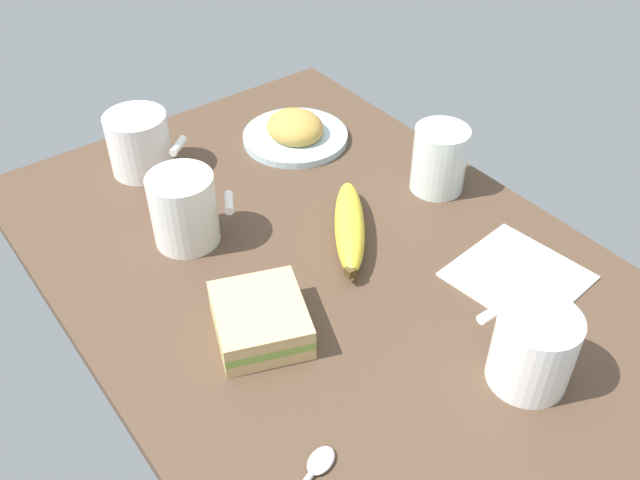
# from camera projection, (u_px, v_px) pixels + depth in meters

# --- Properties ---
(tabletop) EXTENTS (0.90, 0.64, 0.02)m
(tabletop) POSITION_uv_depth(u_px,v_px,m) (320.00, 263.00, 0.94)
(tabletop) COLOR #4C3828
(tabletop) RESTS_ON ground
(plate_of_food) EXTENTS (0.17, 0.17, 0.05)m
(plate_of_food) POSITION_uv_depth(u_px,v_px,m) (295.00, 132.00, 1.14)
(plate_of_food) COLOR silver
(plate_of_food) RESTS_ON tabletop
(coffee_mug_black) EXTENTS (0.09, 0.11, 0.10)m
(coffee_mug_black) POSITION_uv_depth(u_px,v_px,m) (184.00, 208.00, 0.93)
(coffee_mug_black) COLOR white
(coffee_mug_black) RESTS_ON tabletop
(coffee_mug_milky) EXTENTS (0.11, 0.09, 0.09)m
(coffee_mug_milky) POSITION_uv_depth(u_px,v_px,m) (533.00, 348.00, 0.75)
(coffee_mug_milky) COLOR white
(coffee_mug_milky) RESTS_ON tabletop
(coffee_mug_spare) EXTENTS (0.11, 0.11, 0.09)m
(coffee_mug_spare) POSITION_uv_depth(u_px,v_px,m) (139.00, 142.00, 1.06)
(coffee_mug_spare) COLOR white
(coffee_mug_spare) RESTS_ON tabletop
(sandwich_main) EXTENTS (0.14, 0.14, 0.04)m
(sandwich_main) POSITION_uv_depth(u_px,v_px,m) (260.00, 320.00, 0.81)
(sandwich_main) COLOR #DBB77A
(sandwich_main) RESTS_ON tabletop
(glass_of_milk) EXTENTS (0.08, 0.08, 0.10)m
(glass_of_milk) POSITION_uv_depth(u_px,v_px,m) (439.00, 161.00, 1.02)
(glass_of_milk) COLOR silver
(glass_of_milk) RESTS_ON tabletop
(banana) EXTENTS (0.18, 0.15, 0.04)m
(banana) POSITION_uv_depth(u_px,v_px,m) (350.00, 226.00, 0.95)
(banana) COLOR yellow
(banana) RESTS_ON tabletop
(spoon) EXTENTS (0.06, 0.12, 0.01)m
(spoon) POSITION_uv_depth(u_px,v_px,m) (308.00, 479.00, 0.68)
(spoon) COLOR silver
(spoon) RESTS_ON tabletop
(paper_napkin) EXTENTS (0.16, 0.16, 0.00)m
(paper_napkin) POSITION_uv_depth(u_px,v_px,m) (518.00, 276.00, 0.90)
(paper_napkin) COLOR white
(paper_napkin) RESTS_ON tabletop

